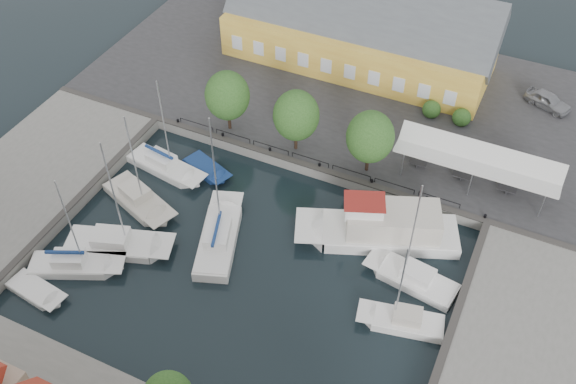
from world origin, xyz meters
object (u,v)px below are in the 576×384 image
(east_boat_b, at_px, (402,322))
(west_boat_a, at_px, (165,168))
(center_sailboat, at_px, (219,238))
(launch_sw, at_px, (37,292))
(west_boat_c, at_px, (117,245))
(warehouse, at_px, (355,31))
(west_boat_d, at_px, (75,266))
(trawler, at_px, (384,229))
(east_boat_a, at_px, (413,280))
(car_silver, at_px, (548,100))
(west_boat_b, at_px, (139,201))
(car_red, at_px, (293,104))
(tent_canopy, at_px, (478,159))
(launch_nw, at_px, (207,170))

(east_boat_b, relative_size, west_boat_a, 0.84)
(center_sailboat, distance_m, east_boat_b, 16.26)
(launch_sw, bearing_deg, west_boat_c, 65.40)
(center_sailboat, bearing_deg, warehouse, 88.53)
(east_boat_b, xyz_separation_m, west_boat_d, (-25.19, -5.96, 0.01))
(trawler, xyz_separation_m, east_boat_a, (3.64, -3.37, -0.75))
(car_silver, relative_size, center_sailboat, 0.36)
(east_boat_b, bearing_deg, west_boat_b, 174.86)
(center_sailboat, height_order, west_boat_a, center_sailboat)
(east_boat_a, height_order, west_boat_d, east_boat_a)
(car_red, xyz_separation_m, west_boat_c, (-5.92, -21.66, -1.40))
(west_boat_a, relative_size, west_boat_c, 0.90)
(warehouse, height_order, launch_sw, warehouse)
(center_sailboat, xyz_separation_m, west_boat_c, (-7.25, -4.13, -0.10))
(launch_sw, bearing_deg, west_boat_a, 85.00)
(car_red, relative_size, center_sailboat, 0.31)
(tent_canopy, bearing_deg, center_sailboat, -139.58)
(car_red, distance_m, west_boat_c, 22.50)
(tent_canopy, bearing_deg, car_silver, 73.43)
(east_boat_a, bearing_deg, west_boat_d, -157.83)
(trawler, bearing_deg, west_boat_b, -165.71)
(center_sailboat, height_order, east_boat_b, center_sailboat)
(center_sailboat, bearing_deg, west_boat_b, 174.24)
(west_boat_b, distance_m, launch_nw, 6.97)
(tent_canopy, height_order, launch_nw, tent_canopy)
(warehouse, distance_m, west_boat_d, 37.47)
(west_boat_c, bearing_deg, west_boat_b, 104.53)
(car_silver, height_order, center_sailboat, center_sailboat)
(car_silver, xyz_separation_m, launch_sw, (-31.66, -39.23, -1.70))
(trawler, bearing_deg, west_boat_c, -152.07)
(west_boat_d, xyz_separation_m, launch_nw, (3.70, 14.35, -0.18))
(car_silver, distance_m, trawler, 24.45)
(west_boat_a, bearing_deg, launch_sw, -95.00)
(center_sailboat, xyz_separation_m, west_boat_b, (-8.55, 0.86, -0.10))
(center_sailboat, distance_m, east_boat_a, 15.96)
(launch_sw, bearing_deg, car_silver, 51.09)
(car_silver, bearing_deg, east_boat_a, -170.35)
(center_sailboat, bearing_deg, car_silver, 53.18)
(west_boat_b, distance_m, launch_sw, 11.53)
(center_sailboat, distance_m, west_boat_c, 8.35)
(trawler, relative_size, east_boat_a, 1.30)
(west_boat_b, bearing_deg, car_red, 66.58)
(warehouse, bearing_deg, car_red, -100.55)
(warehouse, distance_m, car_red, 11.62)
(warehouse, xyz_separation_m, car_silver, (20.74, 0.06, -2.64))
(west_boat_d, bearing_deg, east_boat_b, 13.32)
(car_silver, xyz_separation_m, center_sailboat, (-21.47, -28.68, -1.42))
(west_boat_d, bearing_deg, center_sailboat, 39.19)
(car_red, bearing_deg, car_silver, 34.93)
(car_red, height_order, west_boat_d, west_boat_d)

